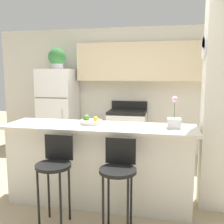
% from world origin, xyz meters
% --- Properties ---
extents(ground_plane, '(14.00, 14.00, 0.00)m').
position_xyz_m(ground_plane, '(0.00, 0.00, 0.00)').
color(ground_plane, tan).
extents(wall_back, '(5.60, 0.38, 2.55)m').
position_xyz_m(wall_back, '(0.14, 2.24, 1.52)').
color(wall_back, silver).
rests_on(wall_back, ground_plane).
extents(pillar_right, '(0.38, 0.32, 2.55)m').
position_xyz_m(pillar_right, '(1.41, 0.20, 1.28)').
color(pillar_right, silver).
rests_on(pillar_right, ground_plane).
extents(counter_bar, '(2.37, 0.65, 1.00)m').
position_xyz_m(counter_bar, '(0.00, 0.00, 0.51)').
color(counter_bar, silver).
rests_on(counter_bar, ground_plane).
extents(refrigerator, '(0.69, 0.70, 1.72)m').
position_xyz_m(refrigerator, '(-1.35, 1.91, 0.86)').
color(refrigerator, white).
rests_on(refrigerator, ground_plane).
extents(stove_range, '(0.74, 0.59, 1.07)m').
position_xyz_m(stove_range, '(0.06, 1.98, 0.46)').
color(stove_range, white).
rests_on(stove_range, ground_plane).
extents(bar_stool_left, '(0.38, 0.38, 0.97)m').
position_xyz_m(bar_stool_left, '(-0.35, -0.55, 0.65)').
color(bar_stool_left, black).
rests_on(bar_stool_left, ground_plane).
extents(bar_stool_right, '(0.38, 0.38, 0.97)m').
position_xyz_m(bar_stool_right, '(0.35, -0.55, 0.65)').
color(bar_stool_right, black).
rests_on(bar_stool_right, ground_plane).
extents(potted_plant_on_fridge, '(0.35, 0.35, 0.41)m').
position_xyz_m(potted_plant_on_fridge, '(-1.35, 1.91, 1.94)').
color(potted_plant_on_fridge, silver).
rests_on(potted_plant_on_fridge, refrigerator).
extents(orchid_vase, '(0.15, 0.15, 0.37)m').
position_xyz_m(orchid_vase, '(0.90, 0.04, 1.09)').
color(orchid_vase, white).
rests_on(orchid_vase, counter_bar).
extents(fruit_bowl, '(0.28, 0.28, 0.12)m').
position_xyz_m(fruit_bowl, '(-0.12, 0.06, 1.04)').
color(fruit_bowl, silver).
rests_on(fruit_bowl, counter_bar).
extents(trash_bin, '(0.28, 0.28, 0.38)m').
position_xyz_m(trash_bin, '(-0.79, 1.67, 0.19)').
color(trash_bin, '#59595B').
rests_on(trash_bin, ground_plane).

